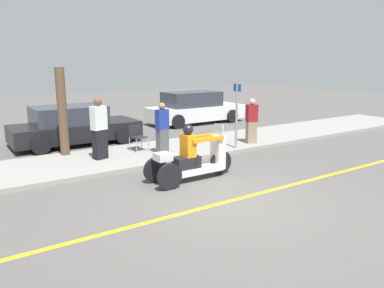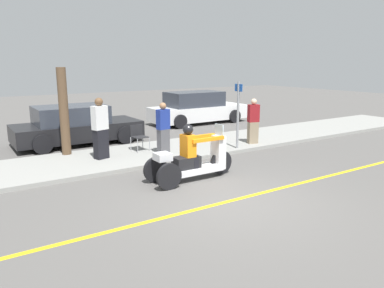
% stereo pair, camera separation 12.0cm
% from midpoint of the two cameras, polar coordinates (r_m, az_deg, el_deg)
% --- Properties ---
extents(ground_plane, '(60.00, 60.00, 0.00)m').
position_cam_midpoint_polar(ground_plane, '(8.20, 6.30, -8.62)').
color(ground_plane, '#565451').
extents(lane_stripe, '(24.00, 0.12, 0.01)m').
position_cam_midpoint_polar(lane_stripe, '(8.27, 6.94, -8.43)').
color(lane_stripe, gold).
rests_on(lane_stripe, ground).
extents(sidewalk_strip, '(28.00, 2.80, 0.12)m').
position_cam_midpoint_polar(sidewalk_strip, '(11.93, -7.80, -1.65)').
color(sidewalk_strip, gray).
rests_on(sidewalk_strip, ground).
extents(motorcycle_trike, '(2.42, 0.78, 1.44)m').
position_cam_midpoint_polar(motorcycle_trike, '(9.42, 0.36, -2.49)').
color(motorcycle_trike, black).
rests_on(motorcycle_trike, ground).
extents(spectator_far_back, '(0.48, 0.37, 1.81)m').
position_cam_midpoint_polar(spectator_far_back, '(11.28, -13.51, 2.15)').
color(spectator_far_back, black).
rests_on(spectator_far_back, sidewalk_strip).
extents(spectator_with_child, '(0.42, 0.32, 1.58)m').
position_cam_midpoint_polar(spectator_with_child, '(13.27, 9.56, 3.33)').
color(spectator_with_child, gray).
rests_on(spectator_with_child, sidewalk_strip).
extents(spectator_by_tree, '(0.41, 0.28, 1.60)m').
position_cam_midpoint_polar(spectator_by_tree, '(11.61, -4.11, 2.25)').
color(spectator_by_tree, '#515156').
rests_on(spectator_by_tree, sidewalk_strip).
extents(folding_chair_set_back, '(0.50, 0.50, 0.82)m').
position_cam_midpoint_polar(folding_chair_set_back, '(12.22, -7.90, 1.40)').
color(folding_chair_set_back, '#A5A8AD').
rests_on(folding_chair_set_back, sidewalk_strip).
extents(parked_car_lot_right, '(4.82, 1.92, 1.54)m').
position_cam_midpoint_polar(parked_car_lot_right, '(18.23, 0.97, 5.44)').
color(parked_car_lot_right, silver).
rests_on(parked_car_lot_right, ground).
extents(parked_car_lot_left, '(4.45, 2.12, 1.40)m').
position_cam_midpoint_polar(parked_car_lot_left, '(14.22, -17.08, 2.68)').
color(parked_car_lot_left, black).
rests_on(parked_car_lot_left, ground).
extents(tree_trunk, '(0.28, 0.28, 2.66)m').
position_cam_midpoint_polar(tree_trunk, '(12.06, -18.68, 4.69)').
color(tree_trunk, brown).
rests_on(tree_trunk, sidewalk_strip).
extents(street_sign, '(0.08, 0.36, 2.20)m').
position_cam_midpoint_polar(street_sign, '(12.37, 7.29, 4.80)').
color(street_sign, gray).
rests_on(street_sign, sidewalk_strip).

